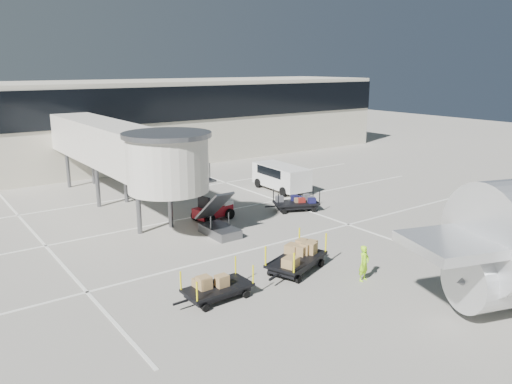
% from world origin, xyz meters
% --- Properties ---
extents(ground, '(140.00, 140.00, 0.00)m').
position_xyz_m(ground, '(0.00, 0.00, 0.00)').
color(ground, '#A8A396').
rests_on(ground, ground).
extents(lane_markings, '(40.00, 30.00, 0.02)m').
position_xyz_m(lane_markings, '(-0.67, 9.33, 0.01)').
color(lane_markings, white).
rests_on(lane_markings, ground).
extents(terminal, '(64.00, 12.11, 15.20)m').
position_xyz_m(terminal, '(-0.35, 29.94, 4.11)').
color(terminal, beige).
rests_on(terminal, ground).
extents(jet_bridge, '(5.70, 20.40, 6.03)m').
position_xyz_m(jet_bridge, '(-3.97, 12.26, 4.28)').
color(jet_bridge, beige).
rests_on(jet_bridge, ground).
extents(baggage_tug, '(2.70, 2.00, 1.65)m').
position_xyz_m(baggage_tug, '(-0.11, 7.80, 0.60)').
color(baggage_tug, maroon).
rests_on(baggage_tug, ground).
extents(suitcase_cart, '(3.62, 2.52, 1.42)m').
position_xyz_m(suitcase_cart, '(5.40, 6.30, 0.50)').
color(suitcase_cart, black).
rests_on(suitcase_cart, ground).
extents(box_cart_near, '(4.09, 2.67, 1.58)m').
position_xyz_m(box_cart_near, '(-1.24, -1.49, 0.60)').
color(box_cart_near, black).
rests_on(box_cart_near, ground).
extents(box_cart_far, '(3.53, 1.50, 1.38)m').
position_xyz_m(box_cart_far, '(-5.80, -1.83, 0.50)').
color(box_cart_far, black).
rests_on(box_cart_far, ground).
extents(ground_worker, '(0.67, 0.50, 1.66)m').
position_xyz_m(ground_worker, '(0.57, -4.13, 0.83)').
color(ground_worker, '#A0F81A').
rests_on(ground_worker, ground).
extents(minivan, '(2.49, 5.24, 1.95)m').
position_xyz_m(minivan, '(8.15, 11.43, 1.17)').
color(minivan, white).
rests_on(minivan, ground).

